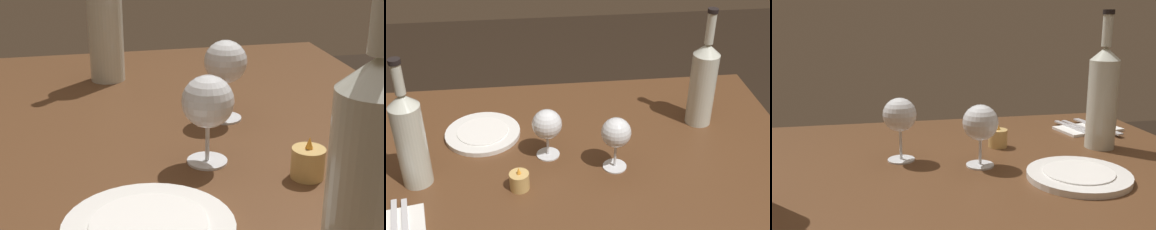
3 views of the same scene
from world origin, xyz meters
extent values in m
cube|color=#56351E|center=(0.00, 0.00, 0.72)|extent=(1.30, 0.90, 0.04)
cylinder|color=#412816|center=(0.58, 0.38, 0.35)|extent=(0.06, 0.06, 0.70)
cylinder|color=white|center=(-0.11, 0.05, 0.74)|extent=(0.07, 0.07, 0.00)
cylinder|color=white|center=(-0.11, 0.05, 0.78)|extent=(0.01, 0.01, 0.08)
sphere|color=white|center=(-0.11, 0.05, 0.85)|extent=(0.08, 0.08, 0.08)
cylinder|color=#510A14|center=(-0.11, 0.05, 0.85)|extent=(0.06, 0.06, 0.02)
cylinder|color=white|center=(0.07, -0.03, 0.74)|extent=(0.07, 0.07, 0.00)
cylinder|color=white|center=(0.07, -0.03, 0.78)|extent=(0.01, 0.01, 0.07)
sphere|color=white|center=(0.07, -0.03, 0.84)|extent=(0.08, 0.08, 0.08)
cylinder|color=#510A14|center=(0.07, -0.03, 0.84)|extent=(0.07, 0.07, 0.02)
cylinder|color=silver|center=(0.43, 0.05, 0.86)|extent=(0.08, 0.08, 0.23)
cone|color=silver|center=(0.43, 0.05, 0.99)|extent=(0.08, 0.08, 0.04)
cylinder|color=silver|center=(0.43, 0.05, 1.05)|extent=(0.03, 0.03, 0.08)
cylinder|color=black|center=(0.43, 0.05, 1.10)|extent=(0.03, 0.03, 0.01)
cylinder|color=#DBB266|center=(0.16, 0.11, 0.76)|extent=(0.05, 0.05, 0.05)
cylinder|color=white|center=(0.16, 0.11, 0.76)|extent=(0.04, 0.04, 0.03)
cone|color=#F99E2D|center=(0.16, 0.11, 0.80)|extent=(0.01, 0.01, 0.02)
cylinder|color=white|center=(0.26, -0.15, 0.75)|extent=(0.22, 0.22, 0.01)
cylinder|color=white|center=(0.26, -0.15, 0.76)|extent=(0.15, 0.15, 0.00)
cube|color=white|center=(0.48, 0.22, 0.74)|extent=(0.21, 0.14, 0.01)
cube|color=silver|center=(0.46, 0.22, 0.75)|extent=(0.05, 0.18, 0.00)
cube|color=silver|center=(0.43, 0.22, 0.75)|extent=(0.05, 0.18, 0.00)
cube|color=silver|center=(0.51, 0.22, 0.75)|extent=(0.06, 0.21, 0.00)
camera|label=1|loc=(0.90, -0.23, 1.15)|focal=53.85mm
camera|label=2|loc=(0.12, 1.17, 1.62)|focal=48.27mm
camera|label=3|loc=(-0.15, -0.94, 1.08)|focal=39.26mm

